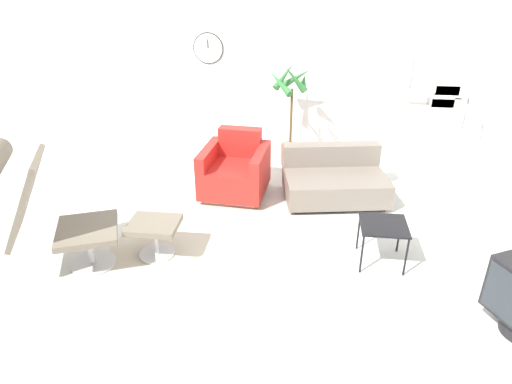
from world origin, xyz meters
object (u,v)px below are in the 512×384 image
(armchair_red, at_px, (235,172))
(couch_low, at_px, (334,181))
(potted_plant, at_px, (291,119))
(lounge_chair, at_px, (38,200))
(shelf_unit, at_px, (443,96))
(side_table, at_px, (383,228))
(ottoman, at_px, (154,230))

(armchair_red, distance_m, couch_low, 1.25)
(armchair_red, relative_size, couch_low, 0.64)
(couch_low, height_order, potted_plant, potted_plant)
(lounge_chair, relative_size, armchair_red, 1.48)
(lounge_chair, xyz_separation_m, armchair_red, (1.49, 1.86, -0.48))
(couch_low, xyz_separation_m, shelf_unit, (1.45, 1.19, 0.82))
(lounge_chair, height_order, shelf_unit, shelf_unit)
(lounge_chair, height_order, side_table, lounge_chair)
(side_table, height_order, potted_plant, potted_plant)
(lounge_chair, xyz_separation_m, potted_plant, (2.13, 2.89, -0.08))
(side_table, distance_m, shelf_unit, 2.83)
(ottoman, height_order, armchair_red, armchair_red)
(lounge_chair, xyz_separation_m, side_table, (3.16, 0.52, -0.38))
(lounge_chair, xyz_separation_m, couch_low, (2.74, 1.89, -0.54))
(shelf_unit, bearing_deg, side_table, -112.06)
(lounge_chair, relative_size, potted_plant, 0.87)
(shelf_unit, bearing_deg, potted_plant, -174.94)
(lounge_chair, bearing_deg, couch_low, 102.66)
(shelf_unit, bearing_deg, lounge_chair, -143.76)
(lounge_chair, bearing_deg, armchair_red, 119.30)
(couch_low, bearing_deg, armchair_red, -8.53)
(lounge_chair, distance_m, ottoman, 1.10)
(armchair_red, distance_m, shelf_unit, 3.06)
(lounge_chair, distance_m, shelf_unit, 5.21)
(potted_plant, bearing_deg, lounge_chair, -126.36)
(ottoman, height_order, shelf_unit, shelf_unit)
(ottoman, bearing_deg, armchair_red, 68.74)
(lounge_chair, height_order, couch_low, lounge_chair)
(armchair_red, distance_m, side_table, 2.13)
(ottoman, relative_size, side_table, 1.10)
(couch_low, bearing_deg, potted_plant, -68.50)
(ottoman, xyz_separation_m, potted_plant, (1.21, 2.52, 0.40))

